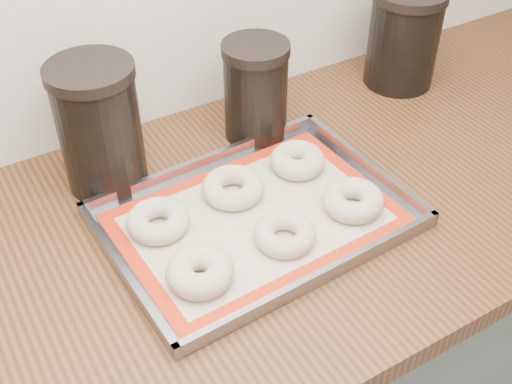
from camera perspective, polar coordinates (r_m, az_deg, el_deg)
cabinet at (r=1.46m, az=7.02°, el=-12.70°), size 3.00×0.65×0.86m
countertop at (r=1.14m, az=8.81°, el=1.09°), size 3.06×0.68×0.04m
baking_tray at (r=1.01m, az=0.00°, el=-2.30°), size 0.47×0.35×0.03m
baking_mat at (r=1.01m, az=-0.00°, el=-2.38°), size 0.43×0.31×0.00m
bagel_front_left at (r=0.91m, az=-5.00°, el=-7.06°), size 0.11×0.11×0.04m
bagel_front_mid at (r=0.96m, az=2.58°, el=-3.77°), size 0.10×0.10×0.03m
bagel_front_right at (r=1.03m, az=8.60°, el=-0.72°), size 0.11×0.11×0.04m
bagel_back_left at (r=0.99m, az=-8.69°, el=-2.53°), size 0.11×0.11×0.03m
bagel_back_mid at (r=1.04m, az=-2.07°, el=0.40°), size 0.11×0.11×0.03m
bagel_back_right at (r=1.10m, az=3.70°, el=2.84°), size 0.12×0.12×0.04m
canister_left at (r=1.05m, az=-13.74°, el=5.62°), size 0.14×0.14×0.22m
canister_mid at (r=1.15m, az=-0.03°, el=9.00°), size 0.12×0.12×0.18m
canister_right at (r=1.34m, az=13.00°, el=13.24°), size 0.15×0.15×0.20m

